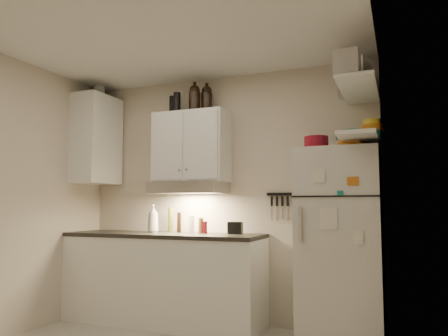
% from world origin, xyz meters
% --- Properties ---
extents(ceiling, '(3.20, 3.00, 0.02)m').
position_xyz_m(ceiling, '(0.00, 0.00, 2.61)').
color(ceiling, white).
rests_on(ceiling, ground).
extents(back_wall, '(3.20, 0.02, 2.60)m').
position_xyz_m(back_wall, '(0.00, 1.51, 1.30)').
color(back_wall, beige).
rests_on(back_wall, ground).
extents(right_wall, '(0.02, 3.00, 2.60)m').
position_xyz_m(right_wall, '(1.61, 0.00, 1.30)').
color(right_wall, beige).
rests_on(right_wall, ground).
extents(base_cabinet, '(2.10, 0.60, 0.88)m').
position_xyz_m(base_cabinet, '(-0.55, 1.20, 0.44)').
color(base_cabinet, white).
rests_on(base_cabinet, floor).
extents(countertop, '(2.10, 0.62, 0.04)m').
position_xyz_m(countertop, '(-0.55, 1.20, 0.90)').
color(countertop, black).
rests_on(countertop, base_cabinet).
extents(upper_cabinet, '(0.80, 0.33, 0.75)m').
position_xyz_m(upper_cabinet, '(-0.30, 1.33, 1.83)').
color(upper_cabinet, white).
rests_on(upper_cabinet, back_wall).
extents(side_cabinet, '(0.33, 0.55, 1.00)m').
position_xyz_m(side_cabinet, '(-1.44, 1.20, 1.95)').
color(side_cabinet, white).
rests_on(side_cabinet, left_wall).
extents(range_hood, '(0.76, 0.46, 0.12)m').
position_xyz_m(range_hood, '(-0.30, 1.27, 1.39)').
color(range_hood, silver).
rests_on(range_hood, back_wall).
extents(fridge, '(0.70, 0.68, 1.70)m').
position_xyz_m(fridge, '(1.25, 1.16, 0.85)').
color(fridge, silver).
rests_on(fridge, floor).
extents(shelf_hi, '(0.30, 0.95, 0.03)m').
position_xyz_m(shelf_hi, '(1.45, 1.02, 2.20)').
color(shelf_hi, white).
rests_on(shelf_hi, right_wall).
extents(shelf_lo, '(0.30, 0.95, 0.03)m').
position_xyz_m(shelf_lo, '(1.45, 1.02, 1.76)').
color(shelf_lo, white).
rests_on(shelf_lo, right_wall).
extents(knife_strip, '(0.42, 0.02, 0.03)m').
position_xyz_m(knife_strip, '(0.70, 1.49, 1.32)').
color(knife_strip, black).
rests_on(knife_strip, back_wall).
extents(dutch_oven, '(0.24, 0.24, 0.13)m').
position_xyz_m(dutch_oven, '(1.06, 1.13, 1.76)').
color(dutch_oven, maroon).
rests_on(dutch_oven, fridge).
extents(book_stack, '(0.22, 0.26, 0.08)m').
position_xyz_m(book_stack, '(1.38, 1.04, 1.74)').
color(book_stack, orange).
rests_on(book_stack, fridge).
extents(spice_jar, '(0.07, 0.07, 0.09)m').
position_xyz_m(spice_jar, '(1.37, 1.12, 1.75)').
color(spice_jar, silver).
rests_on(spice_jar, fridge).
extents(stock_pot, '(0.40, 0.40, 0.22)m').
position_xyz_m(stock_pot, '(1.39, 1.34, 2.32)').
color(stock_pot, silver).
rests_on(stock_pot, shelf_hi).
extents(tin_a, '(0.28, 0.27, 0.23)m').
position_xyz_m(tin_a, '(1.42, 0.98, 2.33)').
color(tin_a, '#AAAAAD').
rests_on(tin_a, shelf_hi).
extents(tin_b, '(0.20, 0.20, 0.19)m').
position_xyz_m(tin_b, '(1.40, 0.63, 2.31)').
color(tin_b, '#AAAAAD').
rests_on(tin_b, shelf_hi).
extents(bowl_teal, '(0.25, 0.25, 0.10)m').
position_xyz_m(bowl_teal, '(1.49, 1.32, 1.83)').
color(bowl_teal, '#18847D').
rests_on(bowl_teal, shelf_lo).
extents(bowl_orange, '(0.20, 0.20, 0.06)m').
position_xyz_m(bowl_orange, '(1.53, 1.35, 1.91)').
color(bowl_orange, orange).
rests_on(bowl_orange, bowl_teal).
extents(bowl_yellow, '(0.16, 0.16, 0.05)m').
position_xyz_m(bowl_yellow, '(1.53, 1.35, 1.96)').
color(bowl_yellow, yellow).
rests_on(bowl_yellow, bowl_orange).
extents(plates, '(0.28, 0.28, 0.07)m').
position_xyz_m(plates, '(1.38, 1.04, 1.81)').
color(plates, '#18847D').
rests_on(plates, shelf_lo).
extents(growler_a, '(0.16, 0.16, 0.29)m').
position_xyz_m(growler_a, '(-0.24, 1.29, 2.35)').
color(growler_a, black).
rests_on(growler_a, upper_cabinet).
extents(growler_b, '(0.15, 0.15, 0.29)m').
position_xyz_m(growler_b, '(-0.14, 1.37, 2.35)').
color(growler_b, black).
rests_on(growler_b, upper_cabinet).
extents(thermos_a, '(0.09, 0.09, 0.22)m').
position_xyz_m(thermos_a, '(-0.45, 1.28, 2.31)').
color(thermos_a, black).
rests_on(thermos_a, upper_cabinet).
extents(thermos_b, '(0.10, 0.10, 0.22)m').
position_xyz_m(thermos_b, '(-0.57, 1.40, 2.31)').
color(thermos_b, black).
rests_on(thermos_b, upper_cabinet).
extents(side_jar, '(0.17, 0.17, 0.17)m').
position_xyz_m(side_jar, '(-1.49, 1.29, 2.54)').
color(side_jar, silver).
rests_on(side_jar, side_cabinet).
extents(soap_bottle, '(0.16, 0.17, 0.33)m').
position_xyz_m(soap_bottle, '(-0.68, 1.20, 1.09)').
color(soap_bottle, white).
rests_on(soap_bottle, countertop).
extents(pepper_mill, '(0.06, 0.06, 0.16)m').
position_xyz_m(pepper_mill, '(-0.16, 1.28, 1.00)').
color(pepper_mill, brown).
rests_on(pepper_mill, countertop).
extents(oil_bottle, '(0.06, 0.06, 0.27)m').
position_xyz_m(oil_bottle, '(-0.56, 1.36, 1.05)').
color(oil_bottle, '#565B16').
rests_on(oil_bottle, countertop).
extents(vinegar_bottle, '(0.05, 0.05, 0.21)m').
position_xyz_m(vinegar_bottle, '(-0.45, 1.35, 1.03)').
color(vinegar_bottle, black).
rests_on(vinegar_bottle, countertop).
extents(clear_bottle, '(0.08, 0.08, 0.18)m').
position_xyz_m(clear_bottle, '(-0.28, 1.30, 1.01)').
color(clear_bottle, silver).
rests_on(clear_bottle, countertop).
extents(red_jar, '(0.06, 0.06, 0.12)m').
position_xyz_m(red_jar, '(-0.13, 1.31, 0.98)').
color(red_jar, maroon).
rests_on(red_jar, countertop).
extents(caddy, '(0.15, 0.12, 0.12)m').
position_xyz_m(caddy, '(0.19, 1.34, 0.98)').
color(caddy, black).
rests_on(caddy, countertop).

